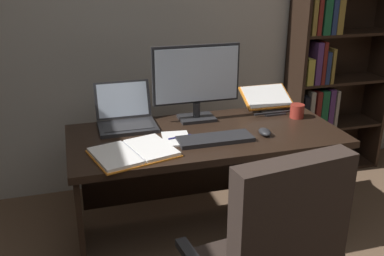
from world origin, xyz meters
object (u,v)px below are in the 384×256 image
at_px(open_binder, 133,152).
at_px(notepad, 176,139).
at_px(desk, 202,159).
at_px(bookshelf, 331,41).
at_px(laptop, 126,118).
at_px(pen, 180,137).
at_px(computer_mouse, 265,132).
at_px(reading_stand_with_book, 267,99).
at_px(keyboard, 215,139).
at_px(coffee_mug, 297,111).
at_px(monitor, 196,82).

xyz_separation_m(open_binder, notepad, (0.26, 0.13, -0.01)).
height_order(desk, bookshelf, bookshelf).
bearing_deg(laptop, pen, -48.67).
height_order(desk, computer_mouse, computer_mouse).
xyz_separation_m(reading_stand_with_book, open_binder, (-0.98, -0.47, -0.06)).
xyz_separation_m(keyboard, coffee_mug, (0.62, 0.22, 0.03)).
relative_size(keyboard, reading_stand_with_book, 1.28).
bearing_deg(reading_stand_with_book, keyboard, -140.39).
height_order(monitor, reading_stand_with_book, monitor).
bearing_deg(pen, keyboard, -23.93).
bearing_deg(bookshelf, laptop, -164.39).
height_order(laptop, open_binder, laptop).
bearing_deg(keyboard, monitor, 90.00).
height_order(pen, coffee_mug, coffee_mug).
bearing_deg(reading_stand_with_book, laptop, -176.98).
distance_m(bookshelf, monitor, 1.32).
bearing_deg(open_binder, keyboard, -8.58).
relative_size(desk, coffee_mug, 17.75).
relative_size(reading_stand_with_book, open_binder, 0.68).
relative_size(computer_mouse, reading_stand_with_book, 0.32).
bearing_deg(monitor, notepad, -125.48).
distance_m(keyboard, open_binder, 0.47).
relative_size(bookshelf, laptop, 6.68).
xyz_separation_m(laptop, keyboard, (0.44, -0.37, -0.04)).
height_order(bookshelf, laptop, bookshelf).
bearing_deg(pen, open_binder, -155.09).
height_order(bookshelf, computer_mouse, bookshelf).
height_order(monitor, keyboard, monitor).
xyz_separation_m(laptop, open_binder, (-0.02, -0.42, -0.04)).
bearing_deg(computer_mouse, bookshelf, 42.11).
xyz_separation_m(reading_stand_with_book, coffee_mug, (0.11, -0.21, -0.03)).
bearing_deg(open_binder, computer_mouse, -10.98).
bearing_deg(notepad, bookshelf, 27.94).
height_order(open_binder, pen, open_binder).
relative_size(desk, pen, 11.24).
relative_size(desk, reading_stand_with_book, 4.81).
distance_m(reading_stand_with_book, open_binder, 1.09).
distance_m(bookshelf, keyboard, 1.53).
height_order(keyboard, open_binder, same).
bearing_deg(pen, desk, 36.38).
xyz_separation_m(computer_mouse, reading_stand_with_book, (0.21, 0.42, 0.05)).
bearing_deg(notepad, keyboard, -21.80).
height_order(bookshelf, reading_stand_with_book, bookshelf).
bearing_deg(monitor, bookshelf, 21.16).
bearing_deg(laptop, desk, -21.63).
relative_size(bookshelf, coffee_mug, 25.65).
bearing_deg(keyboard, desk, 93.83).
distance_m(monitor, keyboard, 0.43).
bearing_deg(coffee_mug, open_binder, -166.13).
height_order(laptop, notepad, laptop).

